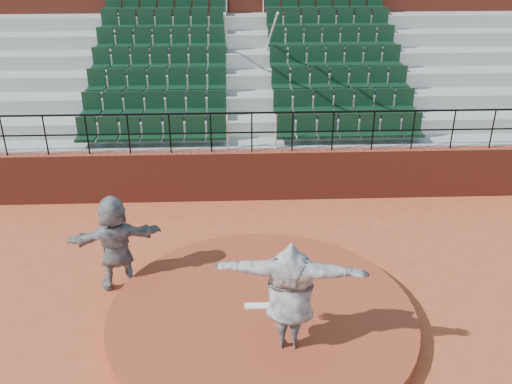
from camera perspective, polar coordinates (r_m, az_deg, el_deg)
The scene contains 9 objects.
ground at distance 10.54m, azimuth 0.57°, elevation -12.94°, with size 90.00×90.00×0.00m, color #AF4827.
pitchers_mound at distance 10.46m, azimuth 0.58°, elevation -12.41°, with size 5.50×5.50×0.25m, color maroon.
pitching_rubber at distance 10.49m, azimuth 0.54°, elevation -11.30°, with size 0.60×0.15×0.03m, color white.
boundary_wall at distance 14.47m, azimuth -0.41°, elevation 1.70°, with size 24.00×0.30×1.30m, color maroon.
wall_railing at distance 13.96m, azimuth -0.42°, elevation 6.86°, with size 24.04×0.05×1.03m.
seating_deck at distance 17.59m, azimuth -0.83°, elevation 9.01°, with size 24.00×5.97×4.63m.
press_box_facade at distance 21.00m, azimuth -1.19°, elevation 17.70°, with size 24.00×3.00×7.10m, color maroon.
pitcher at distance 9.15m, azimuth 3.41°, elevation -10.24°, with size 2.38×0.65×1.94m, color black.
fielder at distance 11.27m, azimuth -13.89°, elevation -4.93°, with size 1.80×0.57×1.94m, color black.
Camera 1 is at (-0.44, -8.16, 6.65)m, focal length 40.00 mm.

